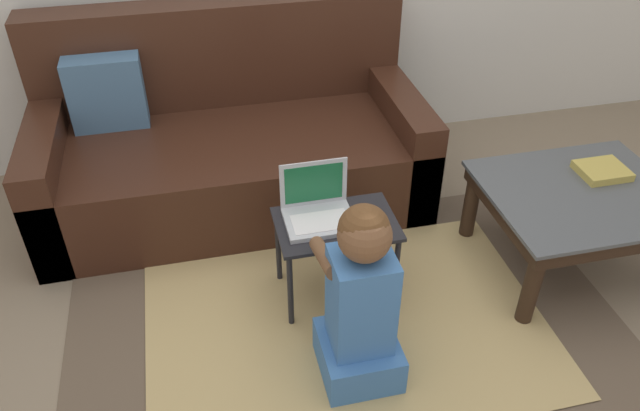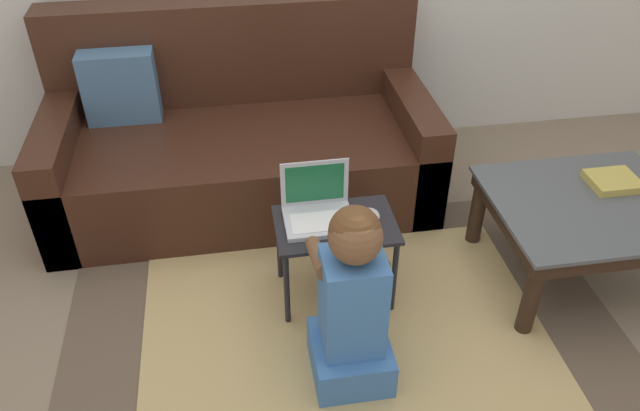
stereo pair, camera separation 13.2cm
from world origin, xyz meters
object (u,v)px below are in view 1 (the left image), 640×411
(coffee_table, at_px, (579,204))
(book_on_table, at_px, (602,171))
(couch, at_px, (229,142))
(person_seated, at_px, (360,303))
(laptop, at_px, (318,211))
(laptop_desk, at_px, (336,234))
(computer_mouse, at_px, (370,213))

(coffee_table, bearing_deg, book_on_table, 33.46)
(couch, relative_size, person_seated, 2.44)
(coffee_table, relative_size, book_on_table, 3.92)
(laptop, bearing_deg, laptop_desk, -31.09)
(coffee_table, distance_m, book_on_table, 0.20)
(person_seated, relative_size, book_on_table, 3.72)
(coffee_table, relative_size, laptop, 2.92)
(person_seated, distance_m, book_on_table, 1.35)
(couch, distance_m, book_on_table, 1.79)
(laptop_desk, distance_m, computer_mouse, 0.16)
(laptop, bearing_deg, book_on_table, 0.76)
(coffee_table, height_order, computer_mouse, computer_mouse)
(laptop, bearing_deg, couch, 108.21)
(book_on_table, bearing_deg, person_seated, -158.98)
(person_seated, bearing_deg, laptop, 95.75)
(coffee_table, xyz_separation_m, computer_mouse, (-0.94, 0.05, 0.07))
(coffee_table, height_order, book_on_table, book_on_table)
(computer_mouse, distance_m, person_seated, 0.47)
(book_on_table, bearing_deg, laptop, -179.24)
(laptop_desk, height_order, book_on_table, book_on_table)
(coffee_table, distance_m, computer_mouse, 0.94)
(laptop_desk, xyz_separation_m, computer_mouse, (0.15, 0.01, 0.07))
(person_seated, xyz_separation_m, book_on_table, (1.26, 0.48, 0.06))
(couch, height_order, laptop_desk, couch)
(laptop_desk, distance_m, book_on_table, 1.25)
(coffee_table, xyz_separation_m, person_seated, (-1.11, -0.38, 0.02))
(computer_mouse, bearing_deg, laptop, 171.72)
(laptop_desk, xyz_separation_m, book_on_table, (1.24, 0.06, 0.09))
(coffee_table, bearing_deg, person_seated, -160.93)
(couch, height_order, book_on_table, couch)
(laptop_desk, distance_m, laptop, 0.12)
(laptop, relative_size, computer_mouse, 2.92)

